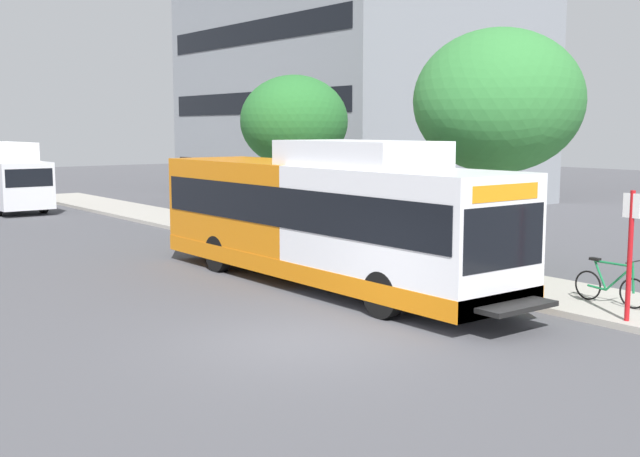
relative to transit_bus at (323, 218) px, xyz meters
name	(u,v)px	position (x,y,z in m)	size (l,w,h in m)	color
ground_plane	(124,278)	(-3.61, 3.98, -1.70)	(120.00, 120.00, 0.00)	#4C4C51
sidewalk_curb	(372,259)	(3.39, 1.98, -1.63)	(3.00, 56.00, 0.14)	#A8A399
transit_bus	(323,218)	(0.00, 0.00, 0.00)	(2.58, 12.25, 3.65)	white
bus_stop_sign_pole	(630,246)	(2.19, -7.04, -0.05)	(0.10, 0.36, 2.60)	red
bicycle_parked	(610,285)	(3.25, -5.98, -1.14)	(0.52, 1.76, 1.02)	black
street_tree_near_stop	(498,101)	(4.23, -1.92, 2.92)	(4.38, 4.38, 6.35)	#4C3823
street_tree_mid_block	(294,122)	(4.19, 7.10, 2.46)	(3.77, 3.77, 5.63)	#4C3823
box_truck_background	(5,174)	(-1.03, 23.57, 0.04)	(2.32, 7.01, 3.25)	silver
lattice_comm_tower	(184,57)	(14.63, 34.89, 7.12)	(1.10, 1.10, 26.73)	#B7B7BC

